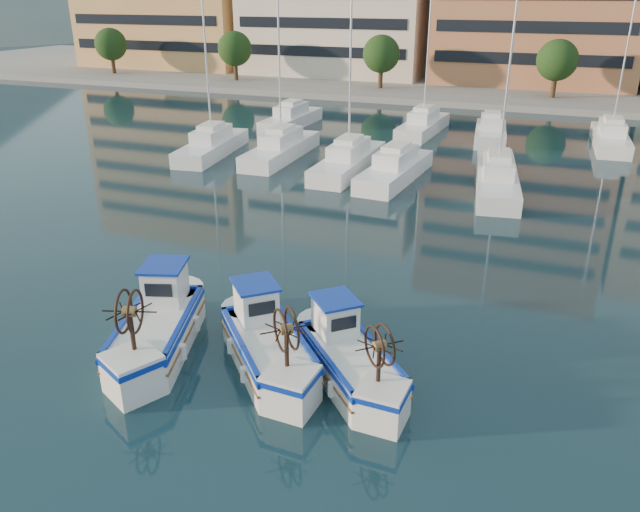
{
  "coord_description": "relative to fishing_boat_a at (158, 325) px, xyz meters",
  "views": [
    {
      "loc": [
        5.98,
        -14.53,
        10.45
      ],
      "look_at": [
        -1.8,
        5.0,
        1.5
      ],
      "focal_mm": 35.0,
      "sensor_mm": 36.0,
      "label": 1
    }
  ],
  "objects": [
    {
      "name": "ground",
      "position": [
        5.06,
        0.54,
        -0.84
      ],
      "size": [
        300.0,
        300.0,
        0.0
      ],
      "primitive_type": "plane",
      "color": "#18373F",
      "rests_on": "ground"
    },
    {
      "name": "fishing_boat_a",
      "position": [
        0.0,
        0.0,
        0.0
      ],
      "size": [
        3.39,
        5.05,
        3.05
      ],
      "rotation": [
        0.0,
        0.0,
        0.33
      ],
      "color": "white",
      "rests_on": "ground"
    },
    {
      "name": "fishing_boat_b",
      "position": [
        3.6,
        0.39,
        -0.05
      ],
      "size": [
        4.36,
        4.51,
        2.88
      ],
      "rotation": [
        0.0,
        0.0,
        0.74
      ],
      "color": "white",
      "rests_on": "ground"
    },
    {
      "name": "fishing_boat_c",
      "position": [
        6.12,
        0.61,
        -0.09
      ],
      "size": [
        4.15,
        4.25,
        2.73
      ],
      "rotation": [
        0.0,
        0.0,
        0.76
      ],
      "color": "white",
      "rests_on": "ground"
    },
    {
      "name": "yacht_marina",
      "position": [
        2.23,
        28.16,
        -0.31
      ],
      "size": [
        38.27,
        23.37,
        11.5
      ],
      "color": "white",
      "rests_on": "ground"
    }
  ]
}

